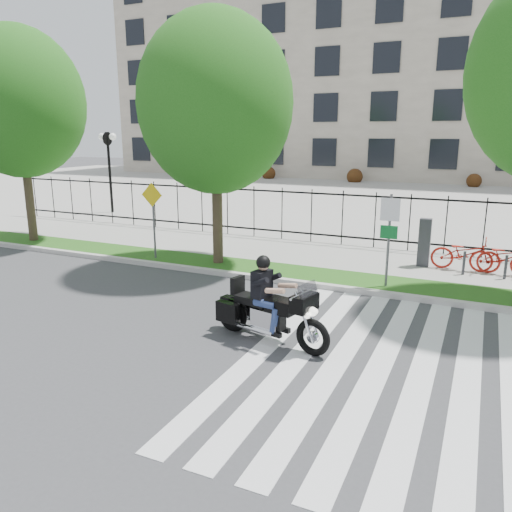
% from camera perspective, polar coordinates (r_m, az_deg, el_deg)
% --- Properties ---
extents(ground, '(120.00, 120.00, 0.00)m').
position_cam_1_polar(ground, '(11.30, -9.01, -8.13)').
color(ground, '#3C3C3F').
rests_on(ground, ground).
extents(curb, '(60.00, 0.20, 0.15)m').
position_cam_1_polar(curb, '(14.65, -0.14, -2.45)').
color(curb, '#B5B2AB').
rests_on(curb, ground).
extents(grass_verge, '(60.00, 1.50, 0.15)m').
position_cam_1_polar(grass_verge, '(15.40, 1.19, -1.64)').
color(grass_verge, '#144812').
rests_on(grass_verge, ground).
extents(sidewalk, '(60.00, 3.50, 0.15)m').
position_cam_1_polar(sidewalk, '(17.65, 4.44, 0.35)').
color(sidewalk, '#9D9B93').
rests_on(sidewalk, ground).
extents(plaza, '(80.00, 34.00, 0.10)m').
position_cam_1_polar(plaza, '(34.42, 14.76, 6.55)').
color(plaza, '#9D9B93').
rests_on(plaza, ground).
extents(crosswalk_stripes, '(5.70, 8.00, 0.01)m').
position_cam_1_polar(crosswalk_stripes, '(9.68, 16.15, -12.39)').
color(crosswalk_stripes, silver).
rests_on(crosswalk_stripes, ground).
extents(iron_fence, '(30.00, 0.06, 2.00)m').
position_cam_1_polar(iron_fence, '(19.05, 6.35, 4.62)').
color(iron_fence, black).
rests_on(iron_fence, sidewalk).
extents(office_building, '(60.00, 21.90, 20.15)m').
position_cam_1_polar(office_building, '(54.20, 19.47, 19.30)').
color(office_building, gray).
rests_on(office_building, ground).
extents(lamp_post_left, '(1.06, 0.70, 4.25)m').
position_cam_1_polar(lamp_post_left, '(27.36, -16.51, 11.28)').
color(lamp_post_left, black).
rests_on(lamp_post_left, ground).
extents(street_tree_0, '(4.72, 4.72, 7.83)m').
position_cam_1_polar(street_tree_0, '(20.86, -25.46, 15.51)').
color(street_tree_0, '#382B1E').
rests_on(street_tree_0, grass_verge).
extents(street_tree_1, '(4.69, 4.69, 7.60)m').
position_cam_1_polar(street_tree_1, '(15.61, -4.67, 16.97)').
color(street_tree_1, '#382B1E').
rests_on(street_tree_1, grass_verge).
extents(sign_pole_regulatory, '(0.50, 0.09, 2.50)m').
position_cam_1_polar(sign_pole_regulatory, '(13.64, 14.98, 3.03)').
color(sign_pole_regulatory, '#59595B').
rests_on(sign_pole_regulatory, grass_verge).
extents(sign_pole_warning, '(0.78, 0.09, 2.49)m').
position_cam_1_polar(sign_pole_warning, '(16.65, -11.69, 5.13)').
color(sign_pole_warning, '#59595B').
rests_on(sign_pole_warning, grass_verge).
extents(motorcycle_rider, '(2.79, 1.18, 2.18)m').
position_cam_1_polar(motorcycle_rider, '(10.22, 1.52, -5.99)').
color(motorcycle_rider, black).
rests_on(motorcycle_rider, ground).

